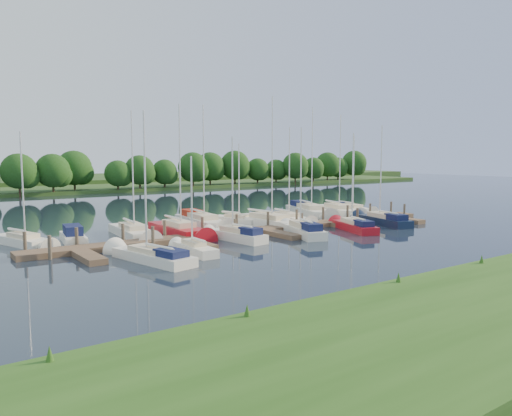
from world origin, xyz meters
TOP-DOWN VIEW (x-y plane):
  - ground at (0.00, 0.00)m, footprint 260.00×260.00m
  - dock at (0.00, 7.31)m, footprint 40.00×6.00m
  - mooring_pilings at (0.00, 8.43)m, footprint 38.24×2.84m
  - far_shore at (0.00, 75.00)m, footprint 180.00×30.00m
  - distant_hill at (0.00, 100.00)m, footprint 220.00×40.00m
  - treeline at (3.30, 61.91)m, footprint 144.64×10.17m
  - sailboat_n_0 at (-18.37, 13.15)m, footprint 3.40×6.92m
  - motorboat at (-14.96, 12.29)m, footprint 2.24×5.55m
  - sailboat_n_2 at (-10.06, 12.34)m, footprint 2.52×8.53m
  - sailboat_n_3 at (-6.54, 10.84)m, footprint 2.16×8.89m
  - sailboat_n_4 at (-2.31, 14.45)m, footprint 2.85×9.37m
  - sailboat_n_5 at (1.44, 13.99)m, footprint 3.04×6.41m
  - sailboat_n_6 at (2.84, 10.45)m, footprint 3.12×10.07m
  - sailboat_n_7 at (6.44, 12.19)m, footprint 2.51×7.90m
  - sailboat_n_8 at (12.02, 15.12)m, footprint 4.76×9.88m
  - sailboat_n_9 at (15.26, 13.87)m, footprint 4.17×9.30m
  - sailboat_n_10 at (18.27, 14.73)m, footprint 2.48×7.48m
  - sailboat_s_0 at (-12.87, 2.44)m, footprint 3.21×7.96m
  - sailboat_s_1 at (-9.40, 3.02)m, footprint 1.39×5.35m
  - sailboat_s_2 at (-4.11, 5.78)m, footprint 2.29×6.66m
  - sailboat_s_3 at (1.81, 4.56)m, footprint 3.59×7.29m
  - sailboat_s_4 at (7.48, 4.04)m, footprint 3.61×7.06m
  - sailboat_s_5 at (12.79, 5.26)m, footprint 3.30×7.92m

SIDE VIEW (x-z plane):
  - ground at x=0.00m, z-range 0.00..0.00m
  - dock at x=0.00m, z-range 0.00..0.40m
  - sailboat_n_7 at x=6.44m, z-range -4.69..5.22m
  - sailboat_n_5 at x=1.44m, z-range -3.85..4.39m
  - sailboat_n_0 at x=-18.37m, z-range -4.16..4.70m
  - sailboat_n_2 at x=-10.06m, z-range -5.12..5.66m
  - sailboat_s_1 at x=-9.40m, z-range -3.25..3.79m
  - sailboat_n_9 at x=15.26m, z-range -5.60..6.16m
  - sailboat_n_6 at x=2.84m, z-range -6.07..6.63m
  - sailboat_n_3 at x=-6.54m, z-range -5.44..6.01m
  - far_shore at x=0.00m, z-range 0.00..0.60m
  - sailboat_s_0 at x=-12.87m, z-range -4.66..5.27m
  - sailboat_n_10 at x=18.27m, z-range -4.40..5.01m
  - sailboat_s_4 at x=7.48m, z-range -4.25..4.89m
  - sailboat_s_5 at x=12.79m, z-range -4.72..5.38m
  - sailboat_s_2 at x=-4.11m, z-range -3.99..4.66m
  - sailboat_n_4 at x=-2.31m, z-range -5.60..6.28m
  - sailboat_s_3 at x=1.81m, z-range -4.42..5.10m
  - sailboat_n_8 at x=12.02m, z-range -5.94..6.62m
  - motorboat at x=-14.96m, z-range -0.49..1.19m
  - mooring_pilings at x=0.00m, z-range -0.40..1.60m
  - distant_hill at x=0.00m, z-range 0.00..1.40m
  - treeline at x=3.30m, z-range 0.08..8.29m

